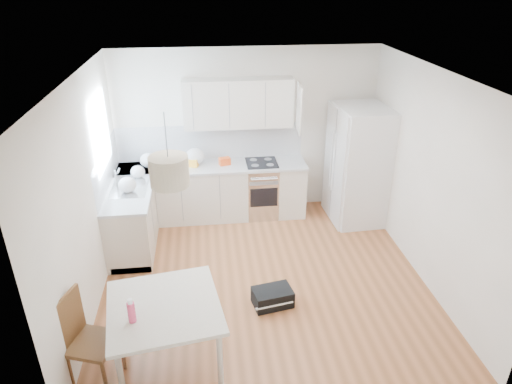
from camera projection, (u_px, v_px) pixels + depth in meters
floor at (264, 278)px, 6.14m from camera, size 4.20×4.20×0.00m
ceiling at (266, 75)px, 4.95m from camera, size 4.20×4.20×0.00m
wall_back at (247, 132)px, 7.41m from camera, size 4.20×0.00×4.20m
wall_left at (87, 196)px, 5.32m from camera, size 0.00×4.20×4.20m
wall_right at (429, 179)px, 5.76m from camera, size 0.00×4.20×4.20m
window_glassblock at (101, 132)px, 6.17m from camera, size 0.02×1.00×1.00m
cabinets_back at (213, 192)px, 7.48m from camera, size 3.00×0.60×0.88m
cabinets_left at (134, 214)px, 6.82m from camera, size 0.60×1.80×0.88m
counter_back at (212, 166)px, 7.28m from camera, size 3.02×0.64×0.04m
counter_left at (131, 186)px, 6.62m from camera, size 0.64×1.82×0.04m
backsplash_back at (211, 142)px, 7.41m from camera, size 3.00×0.01×0.58m
backsplash_left at (107, 168)px, 6.45m from camera, size 0.01×1.80×0.58m
upper_cabinets at (238, 103)px, 7.02m from camera, size 1.70×0.32×0.75m
range_oven at (261, 190)px, 7.57m from camera, size 0.50×0.61×0.88m
sink at (130, 187)px, 6.57m from camera, size 0.50×0.80×0.16m
refrigerator at (359, 165)px, 7.23m from camera, size 0.94×0.98×1.88m
dining_table at (165, 313)px, 4.41m from camera, size 1.21×1.21×0.84m
dining_chair at (93, 341)px, 4.40m from camera, size 0.54×0.54×1.01m
drink_bottle at (131, 310)px, 4.12m from camera, size 0.07×0.07×0.25m
gym_bag at (272, 297)px, 5.60m from camera, size 0.52×0.39×0.22m
pendant_lamp at (169, 171)px, 3.90m from camera, size 0.42×0.42×0.27m
grocery_bag_a at (148, 160)px, 7.15m from camera, size 0.26×0.22×0.23m
grocery_bag_b at (170, 161)px, 7.20m from camera, size 0.21×0.17×0.18m
grocery_bag_c at (195, 156)px, 7.26m from camera, size 0.30×0.25×0.27m
grocery_bag_d at (138, 172)px, 6.81m from camera, size 0.21×0.18×0.19m
grocery_bag_e at (127, 185)px, 6.35m from camera, size 0.25×0.21×0.22m
snack_orange at (225, 161)px, 7.27m from camera, size 0.20×0.15×0.12m
snack_yellow at (192, 163)px, 7.21m from camera, size 0.21×0.16×0.12m
snack_red at (161, 164)px, 7.20m from camera, size 0.15×0.09×0.10m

